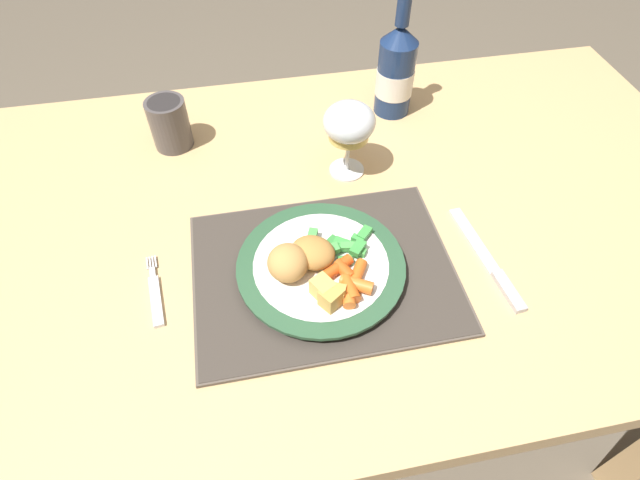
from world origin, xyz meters
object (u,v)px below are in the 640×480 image
Objects in this scene: fork at (156,295)px; bottle at (396,70)px; dinner_plate at (321,267)px; drinking_cup at (169,123)px; table_knife at (491,266)px; wine_glass at (349,125)px; dining_table at (289,251)px.

bottle is at bearing 39.14° from fork.
dinner_plate is 2.66× the size of drinking_cup.
wine_glass is (-0.16, 0.25, 0.09)m from table_knife.
drinking_cup is at bearing 85.25° from fork.
table_knife is at bearing -29.06° from dining_table.
bottle reaches higher than dinner_plate.
dinner_plate reaches higher than table_knife.
dinner_plate is 1.18× the size of table_knife.
fork is at bearing 178.57° from dinner_plate.
drinking_cup is (-0.29, 0.13, -0.05)m from wine_glass.
wine_glass is at bearing 36.81° from dining_table.
bottle is at bearing 60.05° from dinner_plate.
fork is 0.39m from wine_glass.
table_knife is at bearing -4.80° from fork.
wine_glass reaches higher than dining_table.
bottle is at bearing 3.71° from drinking_cup.
drinking_cup reaches higher than dining_table.
table_knife is at bearing -56.88° from wine_glass.
fork is 1.38× the size of drinking_cup.
drinking_cup is at bearing 140.26° from table_knife.
wine_glass is 0.20m from bottle.
table_knife is 1.52× the size of wine_glass.
dinner_plate is 0.25m from table_knife.
dinner_plate is 1.92× the size of fork.
table_knife reaches higher than dining_table.
dining_table is 0.16m from dinner_plate.
fork reaches higher than dining_table.
fork is at bearing -140.86° from bottle.
dinner_plate reaches higher than dining_table.
table_knife is at bearing -85.13° from bottle.
drinking_cup is (-0.21, 0.34, 0.03)m from dinner_plate.
dinner_plate is 1.79× the size of wine_glass.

